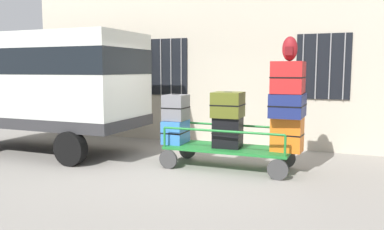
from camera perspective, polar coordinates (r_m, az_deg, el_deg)
The scene contains 13 objects.
ground_plane at distance 7.59m, azimuth -0.33°, elevation -8.07°, with size 40.00×40.00×0.00m, color gray.
building_wall at distance 10.08m, azimuth 6.05°, elevation 9.83°, with size 12.00×0.38×5.00m.
van at distance 9.78m, azimuth -20.61°, elevation 4.77°, with size 4.58×2.08×2.73m.
luggage_cart at distance 7.71m, azimuth 5.24°, elevation -5.22°, with size 2.50×1.02×0.42m.
cart_railing at distance 7.64m, azimuth 5.27°, elevation -2.25°, with size 2.39×0.88×0.40m.
suitcase_left_bottom at distance 8.07m, azimuth -2.40°, elevation -2.45°, with size 0.45×0.63×0.47m.
suitcase_left_middle at distance 8.02m, azimuth -2.38°, elevation 1.11°, with size 0.46×0.50×0.53m.
suitcase_midleft_bottom at distance 7.64m, azimuth 5.26°, elevation -2.53°, with size 0.56×0.50×0.59m.
suitcase_midleft_middle at distance 7.56m, azimuth 5.27°, elevation 1.52°, with size 0.58×0.58×0.49m.
suitcase_center_bottom at distance 7.43m, azimuth 13.72°, elevation -2.76°, with size 0.59×0.42×0.65m.
suitcase_center_middle at distance 7.36m, azimuth 13.83°, elevation 1.41°, with size 0.60×0.78×0.44m.
suitcase_center_top at distance 7.28m, azimuth 13.89°, elevation 5.36°, with size 0.57×0.71×0.58m.
backpack at distance 7.32m, azimuth 14.11°, elevation 9.36°, with size 0.27×0.22×0.44m.
Camera 1 is at (2.82, -6.78, 1.93)m, focal length 36.48 mm.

